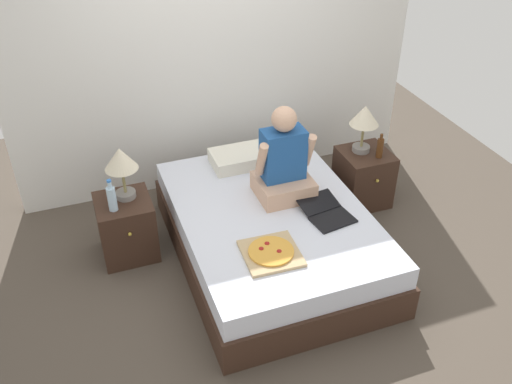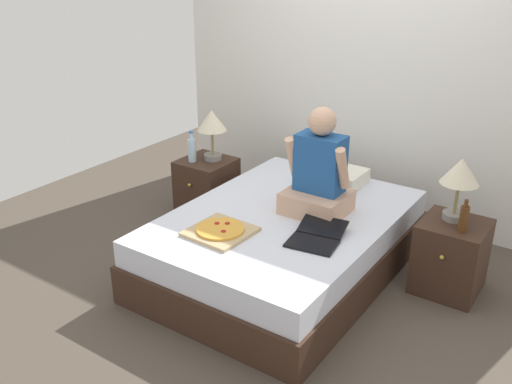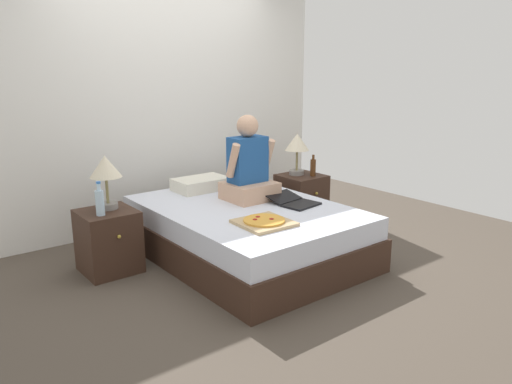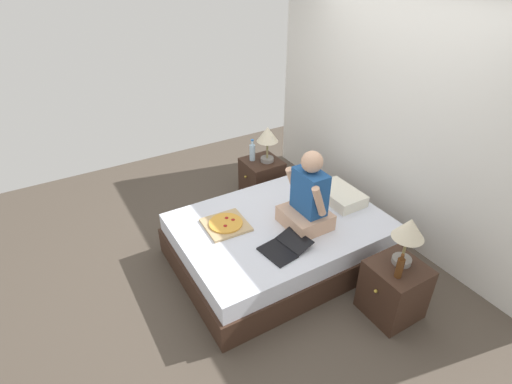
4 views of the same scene
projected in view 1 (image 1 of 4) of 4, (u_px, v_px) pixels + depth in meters
ground_plane at (271, 255)px, 4.79m from camera, size 5.84×5.84×0.00m
wall_back at (217, 56)px, 5.16m from camera, size 3.84×0.12×2.50m
bed at (271, 234)px, 4.66m from camera, size 1.48×2.06×0.47m
nightstand_left at (127, 227)px, 4.68m from camera, size 0.44×0.47×0.53m
lamp_on_left_nightstand at (121, 162)px, 4.40m from camera, size 0.26×0.26×0.45m
water_bottle at (112, 198)px, 4.37m from camera, size 0.07×0.07×0.28m
nightstand_right at (363, 177)px, 5.30m from camera, size 0.44×0.47×0.53m
lamp_on_right_nightstand at (364, 119)px, 5.00m from camera, size 0.26×0.26×0.45m
beer_bottle at (380, 148)px, 5.04m from camera, size 0.06×0.06×0.23m
pillow at (241, 158)px, 5.07m from camera, size 0.52×0.34×0.12m
person_seated at (283, 164)px, 4.55m from camera, size 0.47×0.40×0.78m
laptop at (328, 214)px, 4.44m from camera, size 0.38×0.46×0.07m
pizza_box at (271, 253)px, 4.06m from camera, size 0.42×0.42×0.04m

